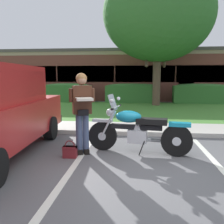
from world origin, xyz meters
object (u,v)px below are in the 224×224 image
object	(u,v)px
rider_person	(82,107)
shade_tree	(158,14)
motorcycle	(142,131)
handbag	(70,151)
hedge_center_left	(132,93)
brick_building	(121,75)
hedge_center_right	(201,93)
hedge_left	(67,92)

from	to	relation	value
rider_person	shade_tree	distance (m)	10.12
motorcycle	shade_tree	distance (m)	9.98
handbag	hedge_center_left	size ratio (longest dim) A/B	0.11
rider_person	shade_tree	world-z (taller)	shade_tree
motorcycle	handbag	size ratio (longest dim) A/B	6.21
hedge_center_left	brick_building	bearing A→B (deg)	100.10
hedge_center_left	hedge_center_right	bearing A→B (deg)	0.00
hedge_left	brick_building	distance (m)	7.50
hedge_left	motorcycle	bearing A→B (deg)	-65.68
shade_tree	handbag	bearing A→B (deg)	-103.89
hedge_center_left	hedge_center_right	xyz separation A→B (m)	(4.13, 0.00, 0.00)
rider_person	motorcycle	bearing A→B (deg)	8.70
hedge_center_left	brick_building	size ratio (longest dim) A/B	0.14
brick_building	hedge_left	bearing A→B (deg)	-113.13
motorcycle	rider_person	bearing A→B (deg)	-171.30
motorcycle	hedge_center_left	size ratio (longest dim) A/B	0.68
shade_tree	hedge_center_right	distance (m)	5.30
shade_tree	hedge_left	xyz separation A→B (m)	(-5.52, 1.40, -4.32)
hedge_center_left	rider_person	bearing A→B (deg)	-94.01
handbag	hedge_center_right	size ratio (longest dim) A/B	0.11
hedge_center_left	brick_building	xyz separation A→B (m)	(-1.22, 6.82, 1.12)
motorcycle	hedge_center_left	bearing A→B (deg)	92.89
hedge_left	hedge_center_right	xyz separation A→B (m)	(8.25, 0.00, 0.00)
rider_person	handbag	xyz separation A→B (m)	(-0.19, -0.31, -0.86)
shade_tree	brick_building	xyz separation A→B (m)	(-2.60, 8.22, -3.19)
motorcycle	hedge_left	xyz separation A→B (m)	(-4.65, 10.28, 0.16)
hedge_center_right	shade_tree	bearing A→B (deg)	-152.84
motorcycle	handbag	world-z (taller)	motorcycle
hedge_center_left	hedge_center_right	distance (m)	4.13
rider_person	shade_tree	size ratio (longest dim) A/B	0.23
motorcycle	hedge_left	bearing A→B (deg)	114.32
hedge_left	hedge_center_right	size ratio (longest dim) A/B	0.93
hedge_center_right	brick_building	world-z (taller)	brick_building
rider_person	brick_building	size ratio (longest dim) A/B	0.07
handbag	rider_person	bearing A→B (deg)	57.65
handbag	shade_tree	size ratio (longest dim) A/B	0.05
hedge_left	rider_person	bearing A→B (deg)	-72.05
motorcycle	shade_tree	xyz separation A→B (m)	(0.87, 8.88, 4.48)
handbag	hedge_center_right	xyz separation A→B (m)	(5.06, 10.78, 0.51)
hedge_center_left	brick_building	world-z (taller)	brick_building
hedge_left	hedge_center_left	size ratio (longest dim) A/B	0.92
hedge_center_left	hedge_center_right	world-z (taller)	same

